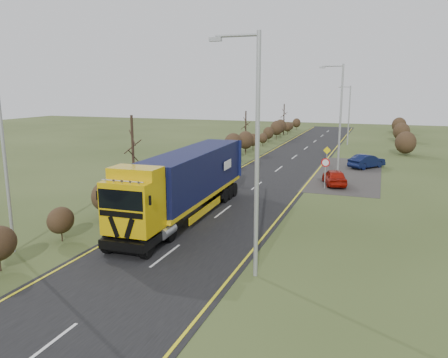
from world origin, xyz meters
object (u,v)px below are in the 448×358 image
at_px(car_red_hatchback, 334,177).
at_px(streetlight_near, 254,146).
at_px(speed_sign, 325,167).
at_px(car_blue_sedan, 367,161).
at_px(lorry, 186,180).

distance_m(car_red_hatchback, streetlight_near, 19.84).
relative_size(streetlight_near, speed_sign, 4.09).
height_order(car_red_hatchback, car_blue_sedan, car_blue_sedan).
bearing_deg(lorry, streetlight_near, -49.52).
xyz_separation_m(lorry, streetlight_near, (6.19, -6.79, 3.19)).
relative_size(car_blue_sedan, speed_sign, 1.69).
bearing_deg(car_red_hatchback, streetlight_near, 69.96).
relative_size(lorry, car_red_hatchback, 3.82).
bearing_deg(car_blue_sedan, speed_sign, 111.68).
xyz_separation_m(car_blue_sedan, streetlight_near, (-3.59, -28.20, 4.85)).
xyz_separation_m(car_red_hatchback, speed_sign, (-0.59, -1.64, 1.06)).
bearing_deg(speed_sign, car_red_hatchback, 70.35).
height_order(car_blue_sedan, streetlight_near, streetlight_near).
relative_size(lorry, car_blue_sedan, 3.61).
relative_size(lorry, speed_sign, 6.08).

